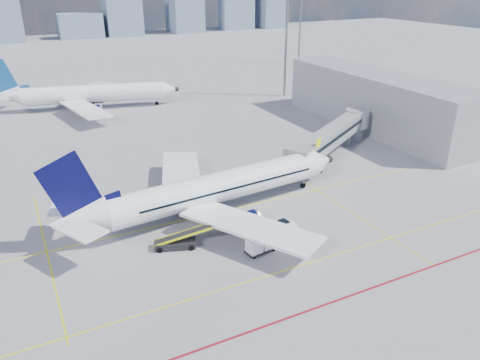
% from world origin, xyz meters
% --- Properties ---
extents(ground, '(420.00, 420.00, 0.00)m').
position_xyz_m(ground, '(0.00, 0.00, 0.00)').
color(ground, gray).
rests_on(ground, ground).
extents(apron_markings, '(90.00, 35.12, 0.01)m').
position_xyz_m(apron_markings, '(-0.58, -3.91, 0.01)').
color(apron_markings, yellow).
rests_on(apron_markings, ground).
extents(jet_bridge, '(23.55, 15.78, 6.30)m').
position_xyz_m(jet_bridge, '(23.51, 16.91, 3.74)').
color(jet_bridge, gray).
rests_on(jet_bridge, ground).
extents(terminal_block, '(10.00, 42.00, 10.00)m').
position_xyz_m(terminal_block, '(39.95, 26.00, 5.00)').
color(terminal_block, gray).
rests_on(terminal_block, ground).
extents(floodlight_mast_ne, '(3.20, 0.61, 25.45)m').
position_xyz_m(floodlight_mast_ne, '(38.00, 55.00, 13.59)').
color(floodlight_mast_ne, slate).
rests_on(floodlight_mast_ne, ground).
extents(floodlight_mast_far, '(3.20, 0.61, 25.45)m').
position_xyz_m(floodlight_mast_far, '(65.00, 90.00, 13.59)').
color(floodlight_mast_far, slate).
rests_on(floodlight_mast_far, ground).
extents(distant_skyline, '(250.75, 15.52, 31.90)m').
position_xyz_m(distant_skyline, '(-1.12, 190.00, 12.09)').
color(distant_skyline, slate).
rests_on(distant_skyline, ground).
extents(main_aircraft, '(37.47, 32.61, 10.99)m').
position_xyz_m(main_aircraft, '(-1.46, 7.98, 3.22)').
color(main_aircraft, white).
rests_on(main_aircraft, ground).
extents(second_aircraft, '(38.16, 32.82, 11.27)m').
position_xyz_m(second_aircraft, '(-5.76, 63.82, 3.22)').
color(second_aircraft, white).
rests_on(second_aircraft, ground).
extents(baggage_tug, '(2.44, 1.67, 1.59)m').
position_xyz_m(baggage_tug, '(4.25, 0.15, 0.76)').
color(baggage_tug, white).
rests_on(baggage_tug, ground).
extents(cargo_dolly, '(3.38, 1.87, 1.76)m').
position_xyz_m(cargo_dolly, '(-0.19, -2.09, 0.97)').
color(cargo_dolly, black).
rests_on(cargo_dolly, ground).
extents(belt_loader, '(6.19, 3.27, 2.51)m').
position_xyz_m(belt_loader, '(-7.60, 2.66, 0.65)').
color(belt_loader, black).
rests_on(belt_loader, ground).
extents(ramp_worker, '(0.73, 0.78, 1.78)m').
position_xyz_m(ramp_worker, '(3.78, -1.06, 0.89)').
color(ramp_worker, gold).
rests_on(ramp_worker, ground).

